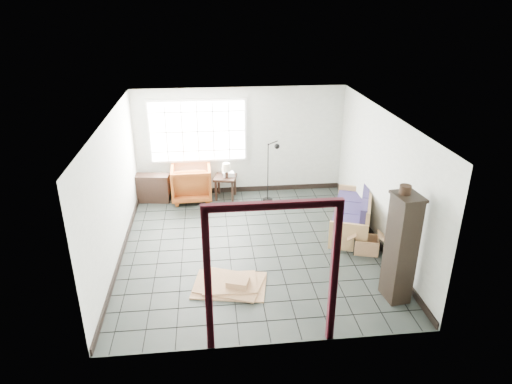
{
  "coord_description": "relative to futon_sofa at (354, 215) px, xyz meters",
  "views": [
    {
      "loc": [
        -0.76,
        -7.76,
        4.55
      ],
      "look_at": [
        0.11,
        0.3,
        1.03
      ],
      "focal_mm": 32.0,
      "sensor_mm": 36.0,
      "label": 1
    }
  ],
  "objects": [
    {
      "name": "tall_shelf",
      "position": [
        -0.06,
        -2.38,
        0.62
      ],
      "size": [
        0.44,
        0.54,
        1.82
      ],
      "rotation": [
        0.0,
        0.0,
        0.12
      ],
      "color": "black",
      "rests_on": "ground"
    },
    {
      "name": "doorway_trim",
      "position": [
        -2.21,
        -3.2,
        1.07
      ],
      "size": [
        1.8,
        0.08,
        2.2
      ],
      "color": "#3E0E18",
      "rests_on": "ground"
    },
    {
      "name": "armchair",
      "position": [
        -3.41,
        1.9,
        0.16
      ],
      "size": [
        0.94,
        0.88,
        0.95
      ],
      "primitive_type": "imported",
      "rotation": [
        0.0,
        0.0,
        3.16
      ],
      "color": "maroon",
      "rests_on": "ground"
    },
    {
      "name": "console_shelf",
      "position": [
        -4.36,
        1.9,
        0.02
      ],
      "size": [
        0.89,
        0.44,
        0.66
      ],
      "rotation": [
        0.0,
        0.0,
        -0.13
      ],
      "color": "black",
      "rests_on": "ground"
    },
    {
      "name": "table_lamp",
      "position": [
        -2.58,
        1.84,
        0.49
      ],
      "size": [
        0.29,
        0.29,
        0.36
      ],
      "rotation": [
        0.0,
        0.0,
        0.29
      ],
      "color": "black",
      "rests_on": "side_table"
    },
    {
      "name": "window_panel",
      "position": [
        -3.21,
        2.2,
        1.29
      ],
      "size": [
        2.32,
        0.08,
        1.52
      ],
      "color": "silver",
      "rests_on": "ground"
    },
    {
      "name": "floor_lamp",
      "position": [
        -1.52,
        1.57,
        0.5
      ],
      "size": [
        0.4,
        0.37,
        1.52
      ],
      "rotation": [
        0.0,
        0.0,
        -0.3
      ],
      "color": "black",
      "rests_on": "ground"
    },
    {
      "name": "pot",
      "position": [
        -0.09,
        -2.32,
        1.58
      ],
      "size": [
        0.21,
        0.21,
        0.13
      ],
      "rotation": [
        0.0,
        0.0,
        0.23
      ],
      "color": "black",
      "rests_on": "tall_shelf"
    },
    {
      "name": "ground",
      "position": [
        -2.21,
        -0.5,
        -0.31
      ],
      "size": [
        5.5,
        5.5,
        0.0
      ],
      "primitive_type": "plane",
      "color": "black",
      "rests_on": "ground"
    },
    {
      "name": "futon_sofa",
      "position": [
        0.0,
        0.0,
        0.0
      ],
      "size": [
        1.38,
        2.07,
        0.86
      ],
      "rotation": [
        0.0,
        0.0,
        -0.37
      ],
      "color": "#AD864E",
      "rests_on": "ground"
    },
    {
      "name": "projector",
      "position": [
        -2.53,
        1.92,
        0.29
      ],
      "size": [
        0.29,
        0.24,
        0.1
      ],
      "rotation": [
        0.0,
        0.0,
        0.11
      ],
      "color": "silver",
      "rests_on": "side_table"
    },
    {
      "name": "open_box",
      "position": [
        -0.06,
        -0.94,
        -0.16
      ],
      "size": [
        0.8,
        0.54,
        0.41
      ],
      "rotation": [
        0.0,
        0.0,
        -0.27
      ],
      "color": "olive",
      "rests_on": "ground"
    },
    {
      "name": "cardboard_pile",
      "position": [
        -2.7,
        -1.8,
        -0.26
      ],
      "size": [
        1.35,
        1.13,
        0.18
      ],
      "rotation": [
        0.0,
        0.0,
        -0.24
      ],
      "color": "olive",
      "rests_on": "ground"
    },
    {
      "name": "side_table",
      "position": [
        -2.6,
        1.9,
        0.14
      ],
      "size": [
        0.59,
        0.59,
        0.55
      ],
      "rotation": [
        0.0,
        0.0,
        -0.22
      ],
      "color": "black",
      "rests_on": "ground"
    },
    {
      "name": "room_shell",
      "position": [
        -2.21,
        -0.47,
        1.37
      ],
      "size": [
        5.02,
        5.52,
        2.61
      ],
      "color": "#B1B7AF",
      "rests_on": "ground"
    }
  ]
}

